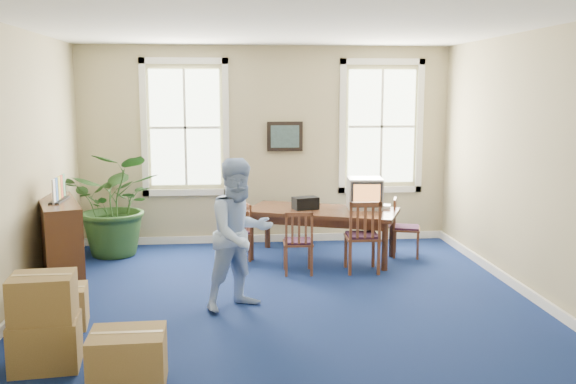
{
  "coord_description": "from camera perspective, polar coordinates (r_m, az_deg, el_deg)",
  "views": [
    {
      "loc": [
        -0.65,
        -7.16,
        2.49
      ],
      "look_at": [
        0.1,
        0.6,
        1.25
      ],
      "focal_mm": 40.0,
      "sensor_mm": 36.0,
      "label": 1
    }
  ],
  "objects": [
    {
      "name": "floor",
      "position": [
        7.61,
        -0.32,
        -10.06
      ],
      "size": [
        6.5,
        6.5,
        0.0
      ],
      "primitive_type": "plane",
      "color": "navy",
      "rests_on": "ground"
    },
    {
      "name": "ceiling",
      "position": [
        7.23,
        -0.34,
        14.67
      ],
      "size": [
        6.5,
        6.5,
        0.0
      ],
      "primitive_type": "plane",
      "rotation": [
        3.14,
        0.0,
        0.0
      ],
      "color": "white",
      "rests_on": "ground"
    },
    {
      "name": "wall_back",
      "position": [
        10.47,
        -1.94,
        4.15
      ],
      "size": [
        6.5,
        0.0,
        6.5
      ],
      "primitive_type": "plane",
      "rotation": [
        1.57,
        0.0,
        0.0
      ],
      "color": "tan",
      "rests_on": "ground"
    },
    {
      "name": "wall_front",
      "position": [
        4.07,
        3.83,
        -3.63
      ],
      "size": [
        6.5,
        0.0,
        6.5
      ],
      "primitive_type": "plane",
      "rotation": [
        -1.57,
        0.0,
        0.0
      ],
      "color": "tan",
      "rests_on": "ground"
    },
    {
      "name": "wall_left",
      "position": [
        7.59,
        -23.51,
        1.55
      ],
      "size": [
        0.0,
        6.5,
        6.5
      ],
      "primitive_type": "plane",
      "rotation": [
        1.57,
        0.0,
        1.57
      ],
      "color": "tan",
      "rests_on": "ground"
    },
    {
      "name": "wall_right",
      "position": [
        8.09,
        21.36,
        2.09
      ],
      "size": [
        0.0,
        6.5,
        6.5
      ],
      "primitive_type": "plane",
      "rotation": [
        1.57,
        0.0,
        -1.57
      ],
      "color": "tan",
      "rests_on": "ground"
    },
    {
      "name": "baseboard_back",
      "position": [
        10.68,
        -1.89,
        -4.12
      ],
      "size": [
        6.0,
        0.04,
        0.12
      ],
      "primitive_type": "cube",
      "color": "white",
      "rests_on": "ground"
    },
    {
      "name": "baseboard_left",
      "position": [
        7.91,
        -22.59,
        -9.57
      ],
      "size": [
        0.04,
        6.5,
        0.12
      ],
      "primitive_type": "cube",
      "color": "white",
      "rests_on": "ground"
    },
    {
      "name": "baseboard_right",
      "position": [
        8.39,
        20.56,
        -8.4
      ],
      "size": [
        0.04,
        6.5,
        0.12
      ],
      "primitive_type": "cube",
      "color": "white",
      "rests_on": "ground"
    },
    {
      "name": "window_left",
      "position": [
        10.43,
        -9.13,
        5.68
      ],
      "size": [
        1.4,
        0.12,
        2.2
      ],
      "primitive_type": null,
      "color": "white",
      "rests_on": "ground"
    },
    {
      "name": "window_right",
      "position": [
        10.72,
        8.3,
        5.78
      ],
      "size": [
        1.4,
        0.12,
        2.2
      ],
      "primitive_type": null,
      "color": "white",
      "rests_on": "ground"
    },
    {
      "name": "wall_picture",
      "position": [
        10.43,
        -0.28,
        4.97
      ],
      "size": [
        0.58,
        0.06,
        0.48
      ],
      "primitive_type": null,
      "color": "black",
      "rests_on": "ground"
    },
    {
      "name": "conference_table",
      "position": [
        9.59,
        3.05,
        -3.73
      ],
      "size": [
        2.39,
        1.74,
        0.74
      ],
      "primitive_type": null,
      "rotation": [
        0.0,
        0.0,
        -0.38
      ],
      "color": "#4A2919",
      "rests_on": "ground"
    },
    {
      "name": "crt_tv",
      "position": [
        9.64,
        6.83,
        -0.09
      ],
      "size": [
        0.55,
        0.59,
        0.46
      ],
      "primitive_type": null,
      "rotation": [
        0.0,
        0.0,
        -0.09
      ],
      "color": "#B7B7BC",
      "rests_on": "conference_table"
    },
    {
      "name": "game_console",
      "position": [
        9.7,
        8.59,
        -1.29
      ],
      "size": [
        0.22,
        0.25,
        0.05
      ],
      "primitive_type": "cube",
      "rotation": [
        0.0,
        0.0,
        -0.29
      ],
      "color": "white",
      "rests_on": "conference_table"
    },
    {
      "name": "equipment_bag",
      "position": [
        9.52,
        1.56,
        -0.99
      ],
      "size": [
        0.41,
        0.32,
        0.18
      ],
      "primitive_type": "cube",
      "rotation": [
        0.0,
        0.0,
        0.26
      ],
      "color": "black",
      "rests_on": "conference_table"
    },
    {
      "name": "chair_near_left",
      "position": [
        8.8,
        0.9,
        -4.42
      ],
      "size": [
        0.41,
        0.41,
        0.89
      ],
      "primitive_type": null,
      "rotation": [
        0.0,
        0.0,
        3.1
      ],
      "color": "brown",
      "rests_on": "ground"
    },
    {
      "name": "chair_near_right",
      "position": [
        8.93,
        6.61,
        -3.86
      ],
      "size": [
        0.47,
        0.47,
        1.01
      ],
      "primitive_type": null,
      "rotation": [
        0.0,
        0.0,
        3.1
      ],
      "color": "brown",
      "rests_on": "ground"
    },
    {
      "name": "chair_end_left",
      "position": [
        9.48,
        -4.69,
        -3.59
      ],
      "size": [
        0.47,
        0.47,
        0.85
      ],
      "primitive_type": null,
      "rotation": [
        0.0,
        0.0,
        -1.29
      ],
      "color": "brown",
      "rests_on": "ground"
    },
    {
      "name": "chair_end_right",
      "position": [
        9.85,
        10.51,
        -3.12
      ],
      "size": [
        0.5,
        0.5,
        0.88
      ],
      "primitive_type": null,
      "rotation": [
        0.0,
        0.0,
        1.27
      ],
      "color": "brown",
      "rests_on": "ground"
    },
    {
      "name": "man",
      "position": [
        7.34,
        -4.27,
        -3.75
      ],
      "size": [
        1.07,
        1.0,
        1.74
      ],
      "primitive_type": "imported",
      "rotation": [
        0.0,
        0.0,
        0.55
      ],
      "color": "#A0BEEF",
      "rests_on": "ground"
    },
    {
      "name": "credenza",
      "position": [
        8.58,
        -19.59,
        -4.36
      ],
      "size": [
        0.87,
        1.53,
        1.16
      ],
      "primitive_type": "cube",
      "rotation": [
        0.0,
        0.0,
        0.33
      ],
      "color": "#4A2919",
      "rests_on": "ground"
    },
    {
      "name": "brochure_rack",
      "position": [
        8.44,
        -19.72,
        0.55
      ],
      "size": [
        0.39,
        0.73,
        0.32
      ],
      "primitive_type": null,
      "rotation": [
        0.0,
        0.0,
        0.37
      ],
      "color": "#99999E",
      "rests_on": "credenza"
    },
    {
      "name": "potted_plant",
      "position": [
        10.03,
        -14.95,
        -1.02
      ],
      "size": [
        1.62,
        1.47,
        1.59
      ],
      "primitive_type": "imported",
      "rotation": [
        0.0,
        0.0,
        -0.17
      ],
      "color": "#24481D",
      "rests_on": "ground"
    },
    {
      "name": "cardboard_boxes",
      "position": [
        6.32,
        -18.55,
        -10.24
      ],
      "size": [
        1.78,
        1.78,
        0.91
      ],
      "primitive_type": null,
      "rotation": [
        0.0,
        0.0,
        0.12
      ],
      "color": "olive",
      "rests_on": "ground"
    }
  ]
}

